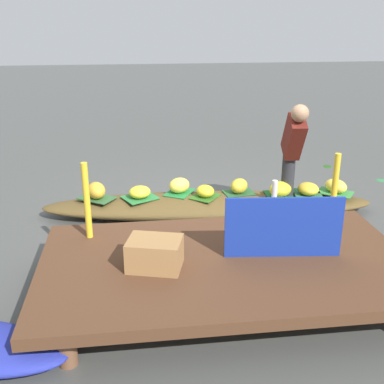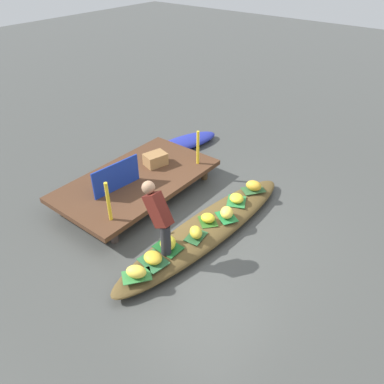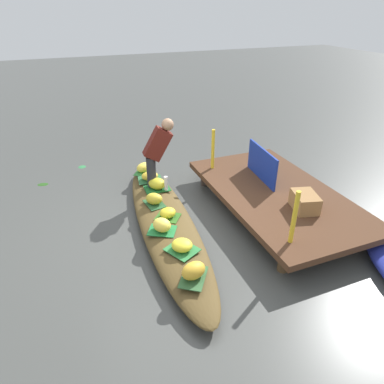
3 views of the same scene
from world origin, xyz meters
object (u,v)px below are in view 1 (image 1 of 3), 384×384
Objects in this scene: banana_bunch_3 at (140,192)px; banana_bunch_5 at (239,186)px; banana_bunch_1 at (308,189)px; water_bottle at (275,191)px; market_banner at (284,227)px; banana_bunch_0 at (179,185)px; banana_bunch_4 at (205,191)px; banana_bunch_7 at (280,189)px; produce_crate at (155,254)px; banana_bunch_6 at (336,186)px; vendor_person at (293,144)px; vendor_boat at (209,205)px; banana_bunch_2 at (96,190)px.

banana_bunch_5 reaches higher than banana_bunch_3.
banana_bunch_1 is 1.15× the size of water_bottle.
market_banner reaches higher than banana_bunch_5.
banana_bunch_0 is 1.11× the size of banana_bunch_4.
produce_crate is at bearing 47.46° from banana_bunch_7.
banana_bunch_6 is 0.30× the size of market_banner.
banana_bunch_7 is 0.30× the size of market_banner.
banana_bunch_0 is at bearing -9.44° from banana_bunch_1.
vendor_person is 1.79m from market_banner.
banana_bunch_1 is at bearing 179.48° from vendor_boat.
banana_bunch_4 is (-0.80, 0.07, 0.00)m from banana_bunch_3.
banana_bunch_1 is at bearing 2.37° from banana_bunch_6.
banana_bunch_0 is at bearing -20.22° from vendor_boat.
banana_bunch_0 is 1.19m from water_bottle.
banana_bunch_5 reaches higher than banana_bunch_6.
produce_crate reaches higher than banana_bunch_3.
banana_bunch_1 is 2.62m from banana_bunch_2.
banana_bunch_5 is 0.26× the size of market_banner.
banana_bunch_6 is 0.99× the size of banana_bunch_7.
produce_crate is at bearing 44.75° from vendor_person.
vendor_boat is 9.36× the size of produce_crate.
banana_bunch_3 is 1.64m from water_bottle.
banana_bunch_2 is 2.43m from vendor_person.
produce_crate is (1.73, 1.72, -0.43)m from vendor_person.
banana_bunch_2 is 1.17× the size of water_bottle.
banana_bunch_0 reaches higher than banana_bunch_6.
banana_bunch_6 is at bearing -168.82° from water_bottle.
banana_bunch_0 is 0.90× the size of banana_bunch_6.
banana_bunch_6 reaches higher than vendor_boat.
banana_bunch_4 is 0.21× the size of vendor_person.
market_banner reaches higher than banana_bunch_1.
banana_bunch_3 is 0.23× the size of vendor_person.
banana_bunch_1 is 0.86m from banana_bunch_5.
banana_bunch_4 is 2.03m from produce_crate.
produce_crate is (-0.09, 1.96, 0.17)m from banana_bunch_3.
banana_bunch_0 reaches higher than banana_bunch_1.
banana_bunch_1 is 0.29× the size of market_banner.
banana_bunch_7 is (-0.48, 0.19, 0.00)m from banana_bunch_5.
banana_bunch_2 is at bearing -9.36° from water_bottle.
market_banner reaches higher than banana_bunch_4.
produce_crate is at bearing 78.71° from banana_bunch_0.
produce_crate is (2.37, 1.82, 0.16)m from banana_bunch_6.
water_bottle is (-1.11, 0.42, 0.03)m from banana_bunch_0.
vendor_boat is at bearing 8.22° from banana_bunch_5.
banana_bunch_3 is at bearing -10.62° from water_bottle.
vendor_person is (-1.32, 0.36, 0.58)m from banana_bunch_0.
market_banner is (0.89, 1.75, 0.32)m from banana_bunch_1.
banana_bunch_5 is at bearing -10.86° from banana_bunch_1.
banana_bunch_3 is at bearing -5.77° from banana_bunch_7.
banana_bunch_2 is 0.30× the size of market_banner.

